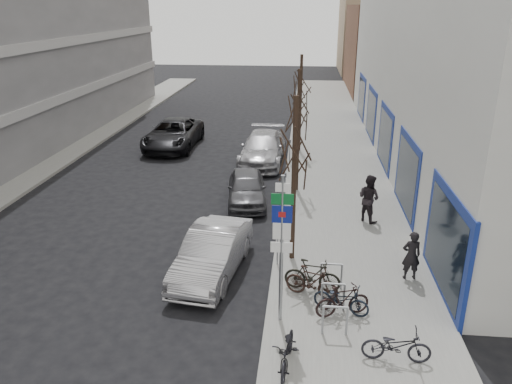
% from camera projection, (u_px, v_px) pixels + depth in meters
% --- Properties ---
extents(ground, '(120.00, 120.00, 0.00)m').
position_uv_depth(ground, '(192.00, 319.00, 13.55)').
color(ground, black).
rests_on(ground, ground).
extents(sidewalk_east, '(5.00, 70.00, 0.15)m').
position_uv_depth(sidewalk_east, '(338.00, 193.00, 22.43)').
color(sidewalk_east, slate).
rests_on(sidewalk_east, ground).
extents(sidewalk_west, '(3.00, 70.00, 0.15)m').
position_uv_depth(sidewalk_west, '(12.00, 181.00, 23.85)').
color(sidewalk_west, slate).
rests_on(sidewalk_west, ground).
extents(brick_building_far, '(12.00, 14.00, 8.00)m').
position_uv_depth(brick_building_far, '(412.00, 49.00, 48.20)').
color(brick_building_far, brown).
rests_on(brick_building_far, ground).
extents(tan_building_far, '(13.00, 12.00, 9.00)m').
position_uv_depth(tan_building_far, '(393.00, 35.00, 61.95)').
color(tan_building_far, '#937A5B').
rests_on(tan_building_far, ground).
extents(highway_sign_pole, '(0.55, 0.10, 4.20)m').
position_uv_depth(highway_sign_pole, '(282.00, 241.00, 12.46)').
color(highway_sign_pole, gray).
rests_on(highway_sign_pole, ground).
extents(bike_rack, '(0.66, 2.26, 0.83)m').
position_uv_depth(bike_rack, '(333.00, 293.00, 13.53)').
color(bike_rack, gray).
rests_on(bike_rack, sidewalk_east).
extents(tree_near, '(1.80, 1.80, 5.50)m').
position_uv_depth(tree_near, '(295.00, 142.00, 15.13)').
color(tree_near, black).
rests_on(tree_near, ground).
extents(tree_mid, '(1.80, 1.80, 5.50)m').
position_uv_depth(tree_mid, '(299.00, 102.00, 21.18)').
color(tree_mid, black).
rests_on(tree_mid, ground).
extents(tree_far, '(1.80, 1.80, 5.50)m').
position_uv_depth(tree_far, '(301.00, 81.00, 27.24)').
color(tree_far, black).
rests_on(tree_far, ground).
extents(meter_front, '(0.10, 0.08, 1.27)m').
position_uv_depth(meter_front, '(278.00, 243.00, 15.83)').
color(meter_front, gray).
rests_on(meter_front, sidewalk_east).
extents(meter_mid, '(0.10, 0.08, 1.27)m').
position_uv_depth(meter_mid, '(285.00, 184.00, 20.95)').
color(meter_mid, gray).
rests_on(meter_mid, sidewalk_east).
extents(meter_back, '(0.10, 0.08, 1.27)m').
position_uv_depth(meter_back, '(290.00, 149.00, 26.07)').
color(meter_back, gray).
rests_on(meter_back, sidewalk_east).
extents(bike_near_left, '(0.68, 1.73, 1.03)m').
position_uv_depth(bike_near_left, '(288.00, 348.00, 11.36)').
color(bike_near_left, black).
rests_on(bike_near_left, sidewalk_east).
extents(bike_near_right, '(1.60, 0.93, 0.93)m').
position_uv_depth(bike_near_right, '(343.00, 300.00, 13.28)').
color(bike_near_right, black).
rests_on(bike_near_right, sidewalk_east).
extents(bike_mid_curb, '(1.61, 0.95, 0.94)m').
position_uv_depth(bike_mid_curb, '(341.00, 297.00, 13.43)').
color(bike_mid_curb, black).
rests_on(bike_mid_curb, sidewalk_east).
extents(bike_mid_inner, '(1.72, 0.74, 1.01)m').
position_uv_depth(bike_mid_inner, '(312.00, 275.00, 14.45)').
color(bike_mid_inner, black).
rests_on(bike_mid_inner, sidewalk_east).
extents(bike_far_curb, '(1.62, 0.55, 0.98)m').
position_uv_depth(bike_far_curb, '(397.00, 343.00, 11.57)').
color(bike_far_curb, black).
rests_on(bike_far_curb, sidewalk_east).
extents(bike_far_inner, '(1.66, 0.98, 0.97)m').
position_uv_depth(bike_far_inner, '(312.00, 282.00, 14.14)').
color(bike_far_inner, black).
rests_on(bike_far_inner, sidewalk_east).
extents(parked_car_front, '(2.12, 4.62, 1.47)m').
position_uv_depth(parked_car_front, '(212.00, 253.00, 15.58)').
color(parked_car_front, '#B2B1B7').
rests_on(parked_car_front, ground).
extents(parked_car_mid, '(2.09, 4.13, 1.35)m').
position_uv_depth(parked_car_mid, '(247.00, 188.00, 21.28)').
color(parked_car_mid, '#48484D').
rests_on(parked_car_mid, ground).
extents(parked_car_back, '(2.40, 5.55, 1.59)m').
position_uv_depth(parked_car_back, '(263.00, 148.00, 26.68)').
color(parked_car_back, '#9F9EA3').
rests_on(parked_car_back, ground).
extents(lane_car, '(2.77, 5.89, 1.63)m').
position_uv_depth(lane_car, '(173.00, 134.00, 29.54)').
color(lane_car, black).
rests_on(lane_car, ground).
extents(pedestrian_near, '(0.61, 0.44, 1.56)m').
position_uv_depth(pedestrian_near, '(411.00, 255.00, 15.00)').
color(pedestrian_near, black).
rests_on(pedestrian_near, sidewalk_east).
extents(pedestrian_far, '(0.82, 0.82, 1.88)m').
position_uv_depth(pedestrian_far, '(369.00, 198.00, 19.02)').
color(pedestrian_far, black).
rests_on(pedestrian_far, sidewalk_east).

